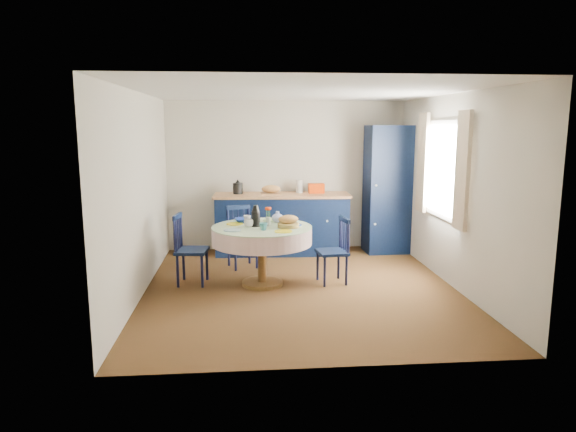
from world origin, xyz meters
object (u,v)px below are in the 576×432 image
(kitchen_counter, at_px, (282,223))
(mug_a, at_px, (249,223))
(mug_b, at_px, (263,227))
(mug_c, at_px, (281,220))
(mug_d, at_px, (247,219))
(cobalt_bowl, at_px, (243,220))
(chair_far, at_px, (241,236))
(chair_right, at_px, (335,250))
(dining_table, at_px, (263,236))
(pantry_cabinet, at_px, (388,190))
(chair_left, at_px, (189,249))

(kitchen_counter, bearing_deg, mug_a, -105.39)
(mug_b, bearing_deg, mug_c, 61.30)
(kitchen_counter, distance_m, mug_b, 2.04)
(mug_d, relative_size, cobalt_bowl, 0.43)
(chair_far, height_order, chair_right, chair_far)
(kitchen_counter, height_order, cobalt_bowl, kitchen_counter)
(mug_b, height_order, mug_c, mug_b)
(dining_table, bearing_deg, chair_far, 106.75)
(pantry_cabinet, xyz_separation_m, mug_d, (-2.34, -1.36, -0.21))
(pantry_cabinet, distance_m, mug_c, 2.38)
(chair_far, distance_m, chair_right, 1.55)
(chair_far, relative_size, mug_d, 9.10)
(pantry_cabinet, height_order, dining_table, pantry_cabinet)
(mug_a, relative_size, mug_b, 1.22)
(mug_a, bearing_deg, mug_b, -52.70)
(dining_table, xyz_separation_m, chair_right, (0.97, 0.02, -0.22))
(chair_far, distance_m, mug_c, 0.97)
(pantry_cabinet, bearing_deg, chair_far, -165.29)
(chair_right, bearing_deg, cobalt_bowl, -111.34)
(mug_d, bearing_deg, pantry_cabinet, 30.17)
(mug_c, bearing_deg, chair_right, -15.95)
(chair_right, relative_size, mug_c, 7.58)
(mug_a, distance_m, mug_d, 0.33)
(chair_right, height_order, mug_a, mug_a)
(kitchen_counter, distance_m, cobalt_bowl, 1.59)
(chair_left, relative_size, mug_c, 8.10)
(chair_right, height_order, mug_c, same)
(kitchen_counter, relative_size, chair_right, 2.53)
(kitchen_counter, height_order, chair_left, kitchen_counter)
(kitchen_counter, xyz_separation_m, mug_d, (-0.58, -1.41, 0.33))
(pantry_cabinet, distance_m, chair_right, 2.11)
(pantry_cabinet, height_order, cobalt_bowl, pantry_cabinet)
(chair_right, distance_m, mug_b, 1.08)
(pantry_cabinet, bearing_deg, dining_table, -144.24)
(pantry_cabinet, relative_size, dining_table, 1.60)
(chair_left, relative_size, chair_far, 1.03)
(dining_table, height_order, mug_d, dining_table)
(mug_a, bearing_deg, kitchen_counter, 72.13)
(cobalt_bowl, bearing_deg, chair_left, -167.54)
(kitchen_counter, distance_m, mug_a, 1.86)
(chair_far, xyz_separation_m, mug_a, (0.10, -0.95, 0.38))
(mug_c, height_order, cobalt_bowl, mug_c)
(mug_a, distance_m, mug_b, 0.30)
(dining_table, xyz_separation_m, mug_b, (0.00, -0.25, 0.17))
(mug_b, bearing_deg, mug_d, 109.32)
(chair_far, bearing_deg, cobalt_bowl, -107.15)
(chair_right, relative_size, mug_d, 8.82)
(kitchen_counter, relative_size, mug_b, 21.76)
(chair_left, xyz_separation_m, mug_d, (0.78, 0.17, 0.36))
(kitchen_counter, height_order, dining_table, kitchen_counter)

